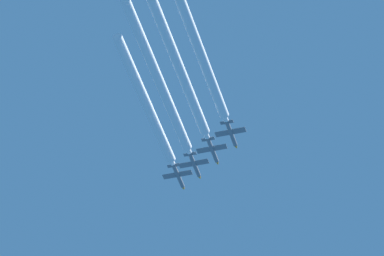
{
  "coord_description": "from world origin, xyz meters",
  "views": [
    {
      "loc": [
        75.68,
        -289.86,
        2.85
      ],
      "look_at": [
        -0.14,
        -12.24,
        257.76
      ],
      "focal_mm": 131.83,
      "sensor_mm": 36.0,
      "label": 1
    }
  ],
  "objects_px": {
    "jet_lead": "(178,176)",
    "jet_fourth_echelon": "(231,134)",
    "jet_third_echelon": "(213,150)",
    "jet_second_echelon": "(195,165)"
  },
  "relations": [
    {
      "from": "jet_lead",
      "to": "jet_fourth_echelon",
      "type": "bearing_deg",
      "value": -41.11
    },
    {
      "from": "jet_third_echelon",
      "to": "jet_second_echelon",
      "type": "bearing_deg",
      "value": 139.5
    },
    {
      "from": "jet_second_echelon",
      "to": "jet_third_echelon",
      "type": "height_order",
      "value": "jet_second_echelon"
    },
    {
      "from": "jet_fourth_echelon",
      "to": "jet_lead",
      "type": "bearing_deg",
      "value": 138.89
    },
    {
      "from": "jet_lead",
      "to": "jet_second_echelon",
      "type": "distance_m",
      "value": 8.47
    },
    {
      "from": "jet_lead",
      "to": "jet_fourth_echelon",
      "type": "distance_m",
      "value": 26.64
    },
    {
      "from": "jet_second_echelon",
      "to": "jet_lead",
      "type": "bearing_deg",
      "value": 139.35
    },
    {
      "from": "jet_lead",
      "to": "jet_fourth_echelon",
      "type": "xyz_separation_m",
      "value": [
        19.93,
        -17.39,
        -3.19
      ]
    },
    {
      "from": "jet_lead",
      "to": "jet_fourth_echelon",
      "type": "relative_size",
      "value": 1.0
    },
    {
      "from": "jet_lead",
      "to": "jet_fourth_echelon",
      "type": "height_order",
      "value": "jet_lead"
    }
  ]
}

